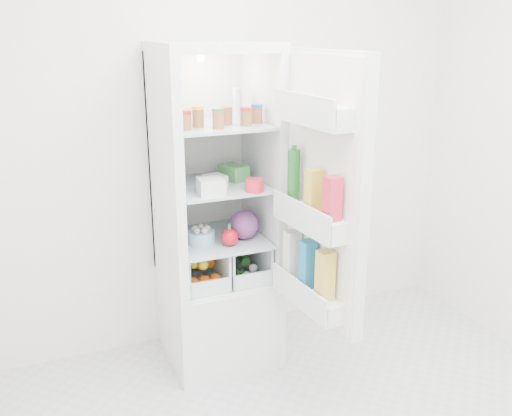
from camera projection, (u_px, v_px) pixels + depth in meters
name	position (u px, v px, depth m)	size (l,w,h in m)	color
room_walls	(380.00, 112.00, 1.96)	(3.02, 3.02, 2.61)	white
refrigerator	(215.00, 247.00, 3.27)	(0.60, 0.60, 1.80)	white
shelf_low	(218.00, 238.00, 3.19)	(0.49, 0.53, 0.01)	#ACC0C9
shelf_mid	(217.00, 185.00, 3.10)	(0.49, 0.53, 0.01)	#ACC0C9
shelf_top	(215.00, 125.00, 3.00)	(0.49, 0.53, 0.01)	#ACC0C9
crisper_left	(198.00, 263.00, 3.18)	(0.23, 0.46, 0.22)	silver
crisper_right	(238.00, 257.00, 3.28)	(0.23, 0.46, 0.22)	silver
condiment_jars	(222.00, 118.00, 2.88)	(0.46, 0.16, 0.08)	#B21919
squeeze_bottle	(238.00, 104.00, 3.08)	(0.05, 0.05, 0.17)	silver
tub_white	(211.00, 186.00, 2.89)	(0.13, 0.13, 0.08)	silver
tub_cream	(215.00, 181.00, 3.03)	(0.11, 0.11, 0.06)	beige
tin_red	(255.00, 185.00, 2.94)	(0.10, 0.10, 0.07)	red
tub_green	(234.00, 172.00, 3.16)	(0.11, 0.15, 0.08)	#469B4B
red_cabbage	(244.00, 225.00, 3.15)	(0.16, 0.16, 0.16)	#62215A
bell_pepper	(230.00, 237.00, 3.05)	(0.09, 0.09, 0.09)	red
mushroom_bowl	(201.00, 237.00, 3.09)	(0.15, 0.15, 0.07)	#96D1E0
citrus_pile	(200.00, 270.00, 3.14)	(0.20, 0.24, 0.16)	orange
veg_pile	(239.00, 264.00, 3.29)	(0.16, 0.30, 0.10)	#1B4818
fridge_door	(321.00, 199.00, 2.70)	(0.21, 0.60, 1.30)	white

